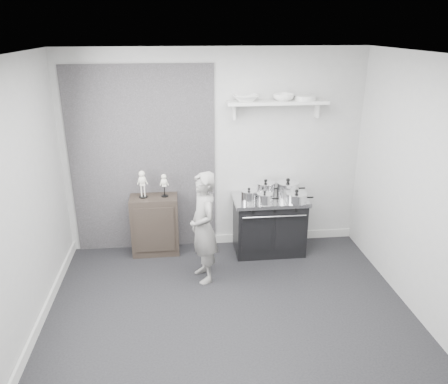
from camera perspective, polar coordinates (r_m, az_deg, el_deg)
The scene contains 16 objects.
ground at distance 4.85m, azimuth 0.86°, elevation -16.34°, with size 4.00×4.00×0.00m, color black.
room_shell at distance 4.20m, azimuth -0.48°, elevation 2.94°, with size 4.02×3.62×2.71m.
wall_shelf at distance 5.73m, azimuth 6.97°, elevation 11.46°, with size 1.30×0.26×0.24m.
stove at distance 6.00m, azimuth 5.91°, elevation -4.23°, with size 0.98×0.61×0.78m.
side_cabinet at distance 6.01m, azimuth -8.99°, elevation -4.24°, with size 0.63×0.37×0.82m, color black.
child at distance 5.21m, azimuth -2.70°, elevation -4.68°, with size 0.50×0.33×1.38m, color gray.
pot_front_left at distance 5.68m, azimuth 3.27°, elevation -0.52°, with size 0.30×0.21×0.19m.
pot_back_left at distance 5.93m, azimuth 5.43°, elevation 0.47°, with size 0.35×0.26×0.22m.
pot_back_right at distance 5.98m, azimuth 8.31°, elevation 0.52°, with size 0.40×0.31×0.23m.
pot_front_right at distance 5.75m, azimuth 9.44°, elevation -0.69°, with size 0.37×0.28×0.17m.
pot_front_center at distance 5.64m, azimuth 5.32°, elevation -0.82°, with size 0.29×0.21×0.17m.
skeleton_full at distance 5.78m, azimuth -10.61°, elevation 1.27°, with size 0.12×0.08×0.42m, color white, non-canonical shape.
skeleton_torso at distance 5.78m, azimuth -7.83°, elevation 1.07°, with size 0.10×0.06×0.36m, color white, non-canonical shape.
bowl_large at distance 5.63m, azimuth 2.84°, elevation 12.16°, with size 0.33×0.33×0.08m, color white.
bowl_small at distance 5.73m, azimuth 7.75°, elevation 12.17°, with size 0.27×0.27×0.09m, color white.
plate_stack at distance 5.81m, azimuth 10.55°, elevation 12.00°, with size 0.28×0.28×0.06m, color silver.
Camera 1 is at (-0.49, -3.83, 2.94)m, focal length 35.00 mm.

